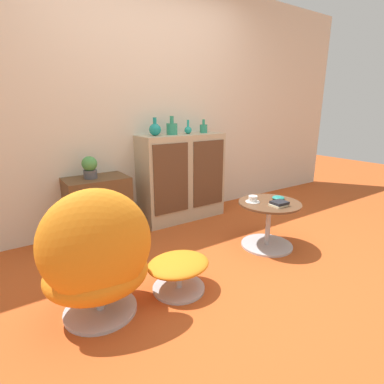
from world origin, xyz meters
TOP-DOWN VIEW (x-y plane):
  - ground_plane at (0.00, 0.00)m, footprint 12.00×12.00m
  - wall_back at (0.00, 1.52)m, footprint 6.40×0.06m
  - sideboard at (0.34, 1.30)m, footprint 0.98×0.38m
  - tv_console at (-0.65, 1.29)m, footprint 0.59×0.40m
  - egg_chair at (-1.03, 0.10)m, footprint 0.72×0.68m
  - ottoman at (-0.47, 0.08)m, footprint 0.45×0.39m
  - coffee_table at (0.59, 0.20)m, footprint 0.56×0.56m
  - vase_leftmost at (0.01, 1.31)m, footprint 0.13×0.13m
  - vase_inner_left at (0.22, 1.31)m, footprint 0.12×0.12m
  - vase_inner_right at (0.43, 1.31)m, footprint 0.08×0.08m
  - vase_rightmost at (0.64, 1.31)m, footprint 0.09×0.09m
  - potted_plant at (-0.69, 1.29)m, footprint 0.14×0.14m
  - teacup at (0.47, 0.30)m, footprint 0.13×0.13m
  - book_stack at (0.58, 0.09)m, footprint 0.15×0.12m
  - bowl at (0.72, 0.22)m, footprint 0.11×0.11m

SIDE VIEW (x-z plane):
  - ground_plane at x=0.00m, z-range 0.00..0.00m
  - ottoman at x=-0.47m, z-range 0.05..0.29m
  - coffee_table at x=0.59m, z-range 0.02..0.46m
  - tv_console at x=-0.65m, z-range 0.00..0.62m
  - egg_chair at x=-1.03m, z-range -0.04..0.83m
  - bowl at x=0.72m, z-range 0.44..0.47m
  - book_stack at x=0.58m, z-range 0.44..0.48m
  - teacup at x=0.47m, z-range 0.43..0.49m
  - sideboard at x=0.34m, z-range 0.00..0.98m
  - potted_plant at x=-0.69m, z-range 0.62..0.83m
  - vase_inner_right at x=0.43m, z-range 0.95..1.10m
  - vase_rightmost at x=0.64m, z-range 0.96..1.11m
  - vase_leftmost at x=0.01m, z-range 0.95..1.14m
  - vase_inner_left at x=0.22m, z-range 0.95..1.15m
  - wall_back at x=0.00m, z-range 0.00..2.60m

